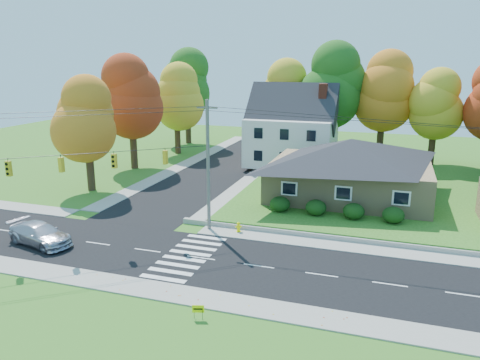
{
  "coord_description": "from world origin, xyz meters",
  "views": [
    {
      "loc": [
        11.49,
        -26.48,
        12.83
      ],
      "look_at": [
        0.09,
        8.0,
        3.41
      ],
      "focal_mm": 35.0,
      "sensor_mm": 36.0,
      "label": 1
    }
  ],
  "objects_px": {
    "white_car": "(251,150)",
    "fire_hydrant": "(239,227)",
    "ranch_house": "(350,167)",
    "silver_sedan": "(40,234)"
  },
  "relations": [
    {
      "from": "ranch_house",
      "to": "fire_hydrant",
      "type": "bearing_deg",
      "value": -123.66
    },
    {
      "from": "ranch_house",
      "to": "fire_hydrant",
      "type": "xyz_separation_m",
      "value": [
        -7.13,
        -10.71,
        -2.86
      ]
    },
    {
      "from": "white_car",
      "to": "fire_hydrant",
      "type": "distance_m",
      "value": 29.17
    },
    {
      "from": "white_car",
      "to": "ranch_house",
      "type": "bearing_deg",
      "value": -64.49
    },
    {
      "from": "silver_sedan",
      "to": "white_car",
      "type": "height_order",
      "value": "silver_sedan"
    },
    {
      "from": "ranch_house",
      "to": "white_car",
      "type": "xyz_separation_m",
      "value": [
        -14.8,
        17.44,
        -2.49
      ]
    },
    {
      "from": "fire_hydrant",
      "to": "ranch_house",
      "type": "bearing_deg",
      "value": 56.34
    },
    {
      "from": "ranch_house",
      "to": "white_car",
      "type": "bearing_deg",
      "value": 130.32
    },
    {
      "from": "white_car",
      "to": "fire_hydrant",
      "type": "xyz_separation_m",
      "value": [
        7.66,
        -28.15,
        -0.37
      ]
    },
    {
      "from": "white_car",
      "to": "fire_hydrant",
      "type": "height_order",
      "value": "white_car"
    }
  ]
}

